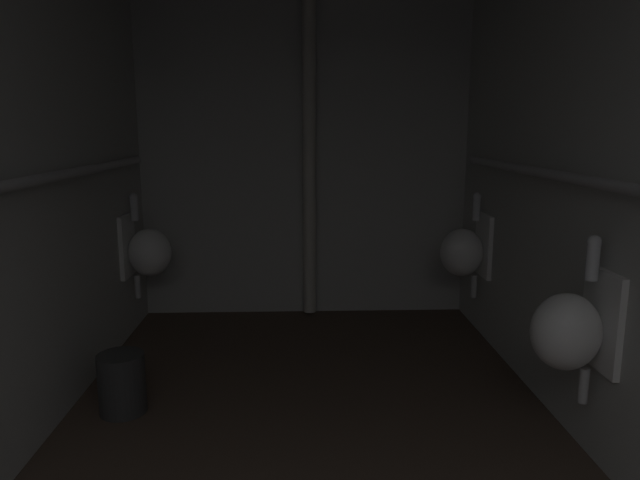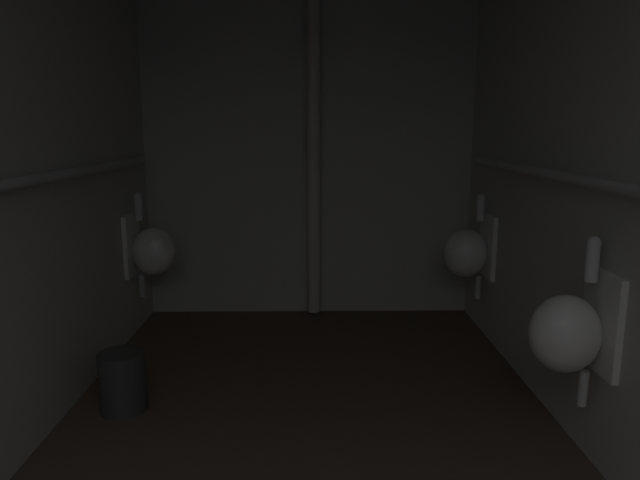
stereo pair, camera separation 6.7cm
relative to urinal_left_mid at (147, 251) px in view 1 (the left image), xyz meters
The scene contains 10 objects.
floor 2.15m from the urinal_left_mid, 56.74° to the right, with size 2.66×4.55×0.08m, color #47382D.
wall_right 3.03m from the urinal_left_mid, 35.24° to the right, with size 0.06×4.55×2.43m, color #B7B8B2.
wall_back 1.38m from the urinal_left_mid, 25.32° to the left, with size 2.66×0.06×2.43m, color #B7B8B2.
urinal_left_mid is the anchor object (origin of this frame).
urinal_right_mid 2.82m from the urinal_left_mid, 37.23° to the right, with size 0.32×0.30×0.76m.
urinal_right_far 2.25m from the urinal_left_mid, ahead, with size 0.32×0.30×0.76m.
supply_pipe_left 1.80m from the urinal_left_mid, 92.97° to the right, with size 0.06×3.83×0.06m.
supply_pipe_right 2.98m from the urinal_left_mid, 36.80° to the right, with size 0.06×3.80×0.06m.
standpipe_back_wall 1.37m from the urinal_left_mid, 19.98° to the left, with size 0.10×0.10×2.38m, color beige.
waste_bin 1.27m from the urinal_left_mid, 83.00° to the right, with size 0.24×0.24×0.32m, color #2D2D2D.
Camera 1 is at (-0.05, -0.13, 1.47)m, focal length 32.64 mm.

